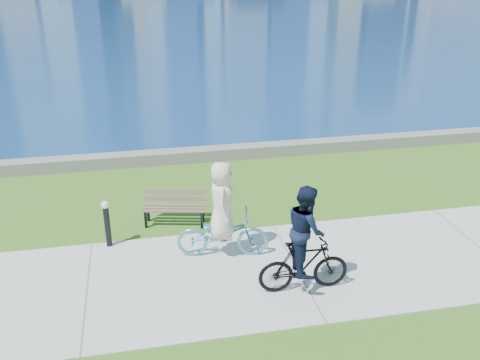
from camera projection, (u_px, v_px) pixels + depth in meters
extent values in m
plane|color=#325B18|center=(296.00, 268.00, 10.53)|extent=(320.00, 320.00, 0.00)
cube|color=#A9AAA4|center=(296.00, 268.00, 10.52)|extent=(80.00, 3.50, 0.02)
cube|color=slate|center=(236.00, 152.00, 16.03)|extent=(90.00, 0.50, 0.35)
cube|color=black|center=(146.00, 220.00, 11.98)|extent=(0.06, 0.06, 0.41)
cube|color=black|center=(202.00, 220.00, 11.95)|extent=(0.06, 0.06, 0.41)
cube|color=black|center=(148.00, 213.00, 12.28)|extent=(0.06, 0.06, 0.41)
cube|color=black|center=(203.00, 214.00, 12.25)|extent=(0.06, 0.06, 0.41)
cube|color=brown|center=(173.00, 211.00, 11.88)|extent=(1.43, 0.40, 0.04)
cube|color=brown|center=(174.00, 208.00, 12.01)|extent=(1.43, 0.40, 0.04)
cube|color=brown|center=(175.00, 205.00, 12.14)|extent=(1.43, 0.40, 0.04)
cube|color=brown|center=(175.00, 199.00, 12.19)|extent=(1.42, 0.37, 0.10)
cube|color=brown|center=(175.00, 192.00, 12.16)|extent=(1.42, 0.37, 0.10)
cylinder|color=black|center=(108.00, 227.00, 11.12)|extent=(0.12, 0.12, 0.94)
sphere|color=white|center=(105.00, 205.00, 10.92)|extent=(0.17, 0.17, 0.17)
imported|color=#4E97BF|center=(222.00, 234.00, 10.77)|extent=(0.94, 1.92, 0.96)
imported|color=white|center=(222.00, 200.00, 10.47)|extent=(0.64, 0.87, 1.60)
imported|color=black|center=(304.00, 266.00, 9.65)|extent=(0.53, 1.68, 1.01)
imported|color=black|center=(306.00, 229.00, 9.35)|extent=(0.64, 0.81, 1.65)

